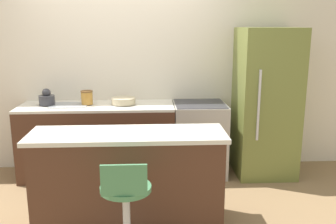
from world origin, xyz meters
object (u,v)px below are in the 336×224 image
object	(u,v)px
stool_chair	(126,209)
kettle	(47,98)
refrigerator	(266,103)
oven_range	(199,139)
mixing_bowl	(123,101)

from	to	relation	value
stool_chair	kettle	xyz separation A→B (m)	(-1.04, 1.80, 0.54)
refrigerator	oven_range	bearing A→B (deg)	177.79
refrigerator	mixing_bowl	size ratio (longest dim) A/B	6.28
refrigerator	mixing_bowl	distance (m)	1.75
stool_chair	refrigerator	bearing A→B (deg)	47.04
kettle	mixing_bowl	bearing A→B (deg)	0.00
oven_range	mixing_bowl	xyz separation A→B (m)	(-0.94, 0.02, 0.49)
oven_range	refrigerator	world-z (taller)	refrigerator
refrigerator	kettle	bearing A→B (deg)	178.82
oven_range	stool_chair	bearing A→B (deg)	-114.62
oven_range	stool_chair	size ratio (longest dim) A/B	1.04
refrigerator	stool_chair	size ratio (longest dim) A/B	2.09
stool_chair	kettle	world-z (taller)	kettle
kettle	mixing_bowl	world-z (taller)	kettle
mixing_bowl	refrigerator	bearing A→B (deg)	-1.80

